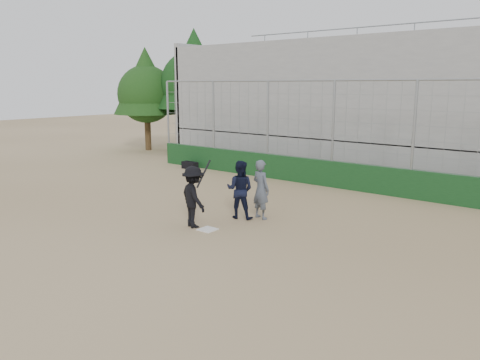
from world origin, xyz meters
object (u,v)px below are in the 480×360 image
Objects in this scene: batter_at_plate at (193,197)px; umpire at (261,192)px; equipment_bag at (190,165)px; catcher_crouched at (240,199)px.

batter_at_plate is 1.18× the size of umpire.
equipment_bag is at bearing -19.40° from umpire.
catcher_crouched is at bearing 51.32° from umpire.
umpire is 8.77m from equipment_bag.
batter_at_plate is at bearing -108.05° from catcher_crouched.
batter_at_plate is at bearing 75.04° from umpire.
catcher_crouched is at bearing 71.95° from batter_at_plate.
umpire is (0.47, 0.38, 0.20)m from catcher_crouched.
catcher_crouched reaches higher than equipment_bag.
umpire reaches higher than catcher_crouched.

